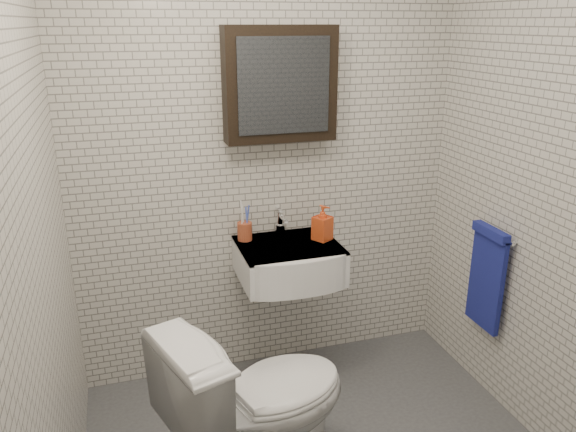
{
  "coord_description": "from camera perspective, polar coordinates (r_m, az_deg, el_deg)",
  "views": [
    {
      "loc": [
        -0.8,
        -1.97,
        2.01
      ],
      "look_at": [
        -0.05,
        0.45,
        1.13
      ],
      "focal_mm": 35.0,
      "sensor_mm": 36.0,
      "label": 1
    }
  ],
  "objects": [
    {
      "name": "faucet",
      "position": [
        3.22,
        -0.76,
        -0.79
      ],
      "size": [
        0.06,
        0.2,
        0.15
      ],
      "color": "silver",
      "rests_on": "washbasin"
    },
    {
      "name": "mirror_cabinet",
      "position": [
        3.04,
        -0.81,
        13.21
      ],
      "size": [
        0.6,
        0.15,
        0.6
      ],
      "color": "black",
      "rests_on": "room_shell"
    },
    {
      "name": "toilet",
      "position": [
        2.6,
        -2.95,
        -18.48
      ],
      "size": [
        0.95,
        0.72,
        0.85
      ],
      "primitive_type": "imported",
      "rotation": [
        0.0,
        0.0,
        1.9
      ],
      "color": "white",
      "rests_on": "ground"
    },
    {
      "name": "washbasin",
      "position": [
        3.1,
        0.28,
        -4.77
      ],
      "size": [
        0.55,
        0.5,
        0.2
      ],
      "color": "white",
      "rests_on": "room_shell"
    },
    {
      "name": "toothbrush_cup",
      "position": [
        3.15,
        -4.42,
        -1.46
      ],
      "size": [
        0.08,
        0.08,
        0.23
      ],
      "rotation": [
        0.0,
        0.0,
        -0.01
      ],
      "color": "#A74729",
      "rests_on": "washbasin"
    },
    {
      "name": "towel_rail",
      "position": [
        3.23,
        19.58,
        -5.53
      ],
      "size": [
        0.09,
        0.3,
        0.58
      ],
      "color": "silver",
      "rests_on": "room_shell"
    },
    {
      "name": "soap_bottle",
      "position": [
        3.14,
        3.52,
        -0.68
      ],
      "size": [
        0.13,
        0.13,
        0.2
      ],
      "primitive_type": "imported",
      "rotation": [
        0.0,
        0.0,
        0.54
      ],
      "color": "orange",
      "rests_on": "washbasin"
    },
    {
      "name": "room_shell",
      "position": [
        2.2,
        4.84,
        4.64
      ],
      "size": [
        2.22,
        2.02,
        2.51
      ],
      "color": "silver",
      "rests_on": "ground"
    }
  ]
}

